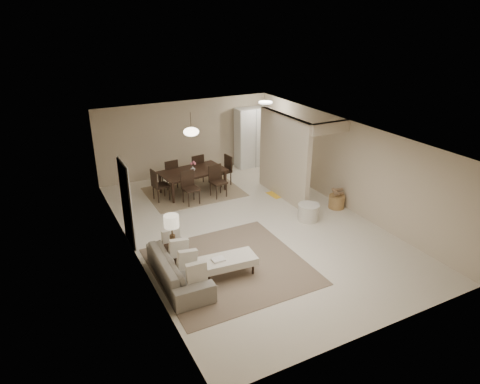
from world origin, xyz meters
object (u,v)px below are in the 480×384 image
side_table (174,258)px  wicker_basket (337,202)px  ottoman_bench (227,261)px  round_pouf (308,212)px  pantry_cabinet (252,137)px  sofa (179,268)px  dining_table (193,182)px

side_table → wicker_basket: (5.15, 0.87, -0.08)m
ottoman_bench → side_table: bearing=144.8°
side_table → round_pouf: bearing=8.6°
pantry_cabinet → sofa: (-4.80, -5.62, -0.74)m
round_pouf → wicker_basket: round_pouf is taller
side_table → round_pouf: (3.98, 0.60, -0.05)m
side_table → dining_table: 4.27m
pantry_cabinet → sofa: 7.43m
sofa → wicker_basket: bearing=-74.1°
sofa → side_table: size_ratio=3.95×
sofa → wicker_basket: 5.37m
round_pouf → dining_table: dining_table is taller
pantry_cabinet → wicker_basket: size_ratio=4.70×
sofa → side_table: (0.05, 0.47, -0.04)m
ottoman_bench → round_pouf: bearing=28.8°
round_pouf → dining_table: size_ratio=0.29×
pantry_cabinet → wicker_basket: (0.40, -4.28, -0.86)m
sofa → round_pouf: size_ratio=3.69×
wicker_basket → side_table: bearing=-170.4°
sofa → dining_table: size_ratio=1.07×
wicker_basket → dining_table: 4.34m
ottoman_bench → dining_table: size_ratio=0.64×
pantry_cabinet → dining_table: bearing=-154.2°
side_table → dining_table: (1.95, 3.80, 0.08)m
ottoman_bench → round_pouf: round_pouf is taller
ottoman_bench → wicker_basket: bearing=25.9°
wicker_basket → dining_table: dining_table is taller
round_pouf → dining_table: 3.79m
side_table → round_pouf: 4.03m
pantry_cabinet → round_pouf: bearing=-99.6°
ottoman_bench → wicker_basket: (4.24, 1.64, -0.16)m
round_pouf → wicker_basket: bearing=12.9°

